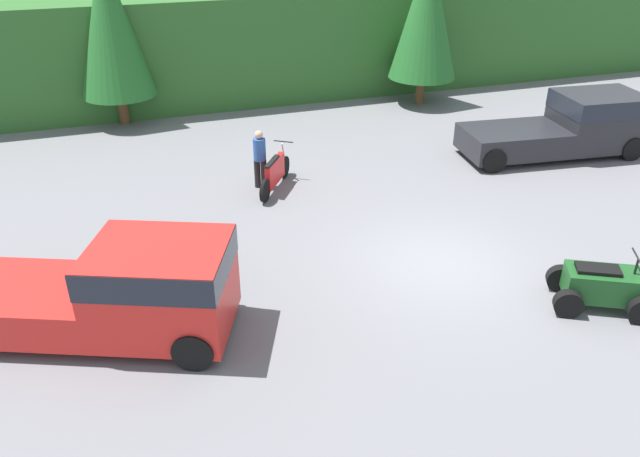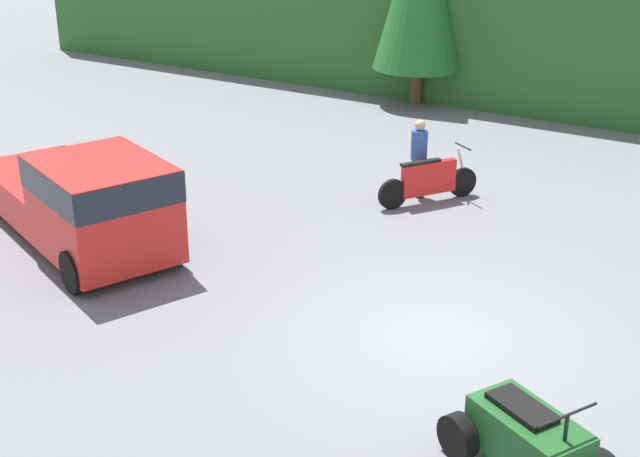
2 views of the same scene
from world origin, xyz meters
name	(u,v)px [view 1 (image 1 of 2)]	position (x,y,z in m)	size (l,w,h in m)	color
ground_plane	(439,263)	(0.00, 0.00, 0.00)	(80.00, 80.00, 0.00)	slate
hillside_backdrop	(269,39)	(0.00, 16.00, 2.12)	(44.00, 6.00, 4.24)	#2D6028
tree_left	(110,25)	(-6.51, 12.86, 3.63)	(2.72, 2.72, 6.17)	brown
tree_mid_left	(426,13)	(5.24, 11.62, 3.60)	(2.70, 2.70, 6.13)	brown
pickup_truck_red	(119,288)	(-7.19, -0.35, 1.03)	(6.08, 4.09, 1.99)	red
pickup_truck_second	(572,124)	(7.42, 4.96, 1.04)	(6.09, 2.77, 1.99)	#232328
dirt_bike	(275,173)	(-2.60, 5.31, 0.50)	(1.45, 2.11, 1.19)	black
quad_atv	(602,287)	(2.37, -2.60, 0.48)	(2.36, 2.00, 1.23)	black
rider_person	(260,157)	(-2.98, 5.55, 0.96)	(0.50, 0.50, 1.76)	black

